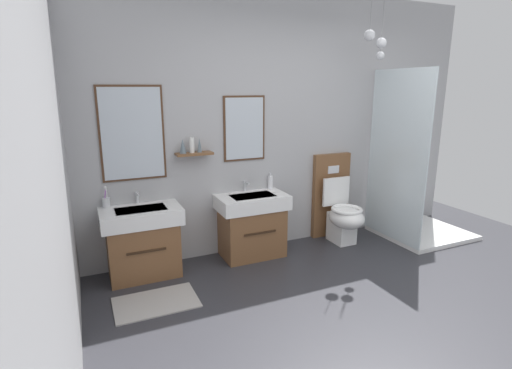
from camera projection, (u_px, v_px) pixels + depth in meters
name	position (u px, v px, depth m)	size (l,w,h in m)	color
ground_plane	(410.00, 338.00, 2.92)	(5.88, 5.31, 0.10)	#2D2D33
wall_back	(284.00, 123.00, 4.33)	(4.68, 0.62, 2.74)	#A8A8AA
wall_left	(36.00, 181.00, 1.67)	(0.12, 4.11, 2.74)	#A8A8AA
bath_mat	(156.00, 302.00, 3.29)	(0.68, 0.44, 0.01)	#9E9993
vanity_sink_left	(143.00, 240.00, 3.71)	(0.73, 0.45, 0.67)	brown
tap_on_left_sink	(137.00, 196.00, 3.76)	(0.03, 0.13, 0.11)	silver
vanity_sink_right	(251.00, 224.00, 4.16)	(0.73, 0.45, 0.67)	brown
tap_on_right_sink	(245.00, 185.00, 4.21)	(0.03, 0.13, 0.11)	silver
toilet	(338.00, 209.00, 4.58)	(0.48, 0.62, 1.00)	brown
toothbrush_cup	(106.00, 202.00, 3.64)	(0.07, 0.07, 0.21)	silver
soap_dispenser	(270.00, 182.00, 4.32)	(0.06, 0.06, 0.18)	white
shower_tray	(413.00, 206.00, 4.65)	(1.01, 0.89, 1.95)	white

